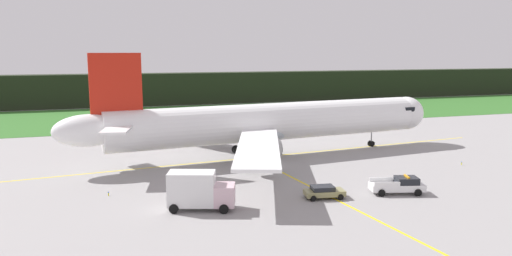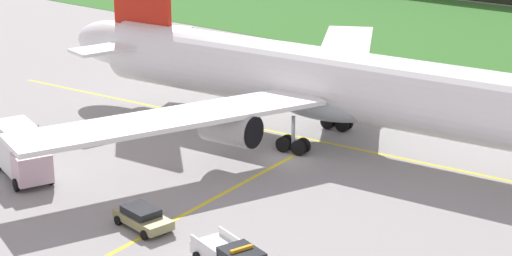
% 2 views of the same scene
% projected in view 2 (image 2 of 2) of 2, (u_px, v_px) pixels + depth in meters
% --- Properties ---
extents(ground, '(320.00, 320.00, 0.00)m').
position_uv_depth(ground, '(287.00, 160.00, 63.57)').
color(ground, gray).
extents(taxiway_centerline_main, '(73.77, 8.16, 0.01)m').
position_uv_depth(taxiway_centerline_main, '(352.00, 148.00, 66.06)').
color(taxiway_centerline_main, yellow).
rests_on(taxiway_centerline_main, ground).
extents(taxiway_centerline_spur, '(4.39, 38.40, 0.01)m').
position_uv_depth(taxiway_centerline_spur, '(136.00, 241.00, 50.27)').
color(taxiway_centerline_spur, yellow).
rests_on(taxiway_centerline_spur, ground).
extents(airliner, '(56.39, 47.54, 14.76)m').
position_uv_depth(airliner, '(348.00, 87.00, 64.87)').
color(airliner, white).
rests_on(airliner, ground).
extents(catering_truck, '(6.71, 4.31, 3.84)m').
position_uv_depth(catering_truck, '(21.00, 151.00, 59.65)').
color(catering_truck, beige).
rests_on(catering_truck, ground).
extents(staff_car, '(4.29, 2.50, 1.30)m').
position_uv_depth(staff_car, '(143.00, 217.00, 51.82)').
color(staff_car, '#898455').
rests_on(staff_car, ground).
extents(taxiway_edge_light_west, '(0.12, 0.12, 0.42)m').
position_uv_depth(taxiway_edge_light_west, '(38.00, 127.00, 70.45)').
color(taxiway_edge_light_west, yellow).
rests_on(taxiway_edge_light_west, ground).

